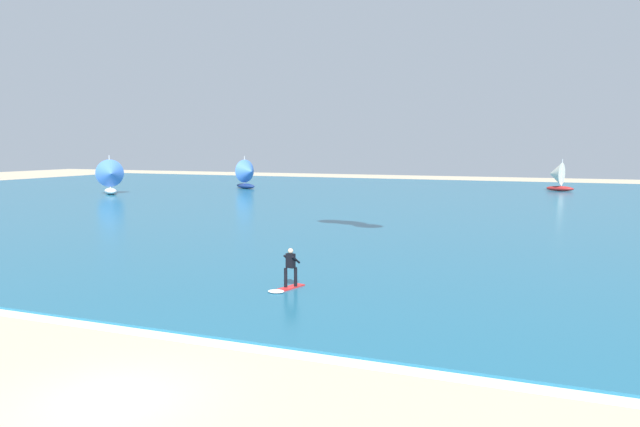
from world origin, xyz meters
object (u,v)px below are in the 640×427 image
Objects in this scene: kitesurfer at (288,274)px; sailboat_far_left at (248,174)px; sailboat_trailing at (557,176)px; sailboat_mid_right at (111,177)px.

sailboat_far_left is at bearing 120.74° from kitesurfer.
sailboat_far_left is (-30.47, 51.24, 1.44)m from kitesurfer.
kitesurfer is 0.49× the size of sailboat_trailing.
sailboat_mid_right is 1.06× the size of sailboat_far_left.
kitesurfer is at bearing -59.26° from sailboat_far_left.
kitesurfer is 54.75m from sailboat_mid_right.
sailboat_trailing is 0.93× the size of sailboat_far_left.
sailboat_trailing is (8.76, 63.06, 1.30)m from kitesurfer.
kitesurfer is 59.63m from sailboat_far_left.
sailboat_mid_right is 56.52m from sailboat_trailing.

